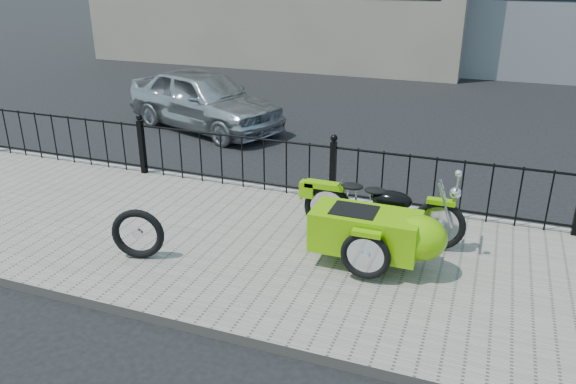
% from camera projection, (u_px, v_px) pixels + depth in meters
% --- Properties ---
extents(ground, '(120.00, 120.00, 0.00)m').
position_uv_depth(ground, '(305.00, 242.00, 7.85)').
color(ground, black).
rests_on(ground, ground).
extents(sidewalk, '(30.00, 3.80, 0.12)m').
position_uv_depth(sidewalk, '(293.00, 254.00, 7.40)').
color(sidewalk, gray).
rests_on(sidewalk, ground).
extents(curb, '(30.00, 0.10, 0.12)m').
position_uv_depth(curb, '(334.00, 200.00, 9.07)').
color(curb, gray).
rests_on(curb, ground).
extents(iron_fence, '(14.11, 0.11, 1.08)m').
position_uv_depth(iron_fence, '(333.00, 172.00, 8.75)').
color(iron_fence, black).
rests_on(iron_fence, sidewalk).
extents(motorcycle_sidecar, '(2.28, 1.48, 0.98)m').
position_uv_depth(motorcycle_sidecar, '(382.00, 228.00, 6.90)').
color(motorcycle_sidecar, black).
rests_on(motorcycle_sidecar, sidewalk).
extents(spare_tire, '(0.68, 0.28, 0.68)m').
position_uv_depth(spare_tire, '(138.00, 234.00, 7.05)').
color(spare_tire, black).
rests_on(spare_tire, sidewalk).
extents(sedan_car, '(4.36, 2.89, 1.38)m').
position_uv_depth(sedan_car, '(204.00, 99.00, 12.90)').
color(sedan_car, '#A8ABAF').
rests_on(sedan_car, ground).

